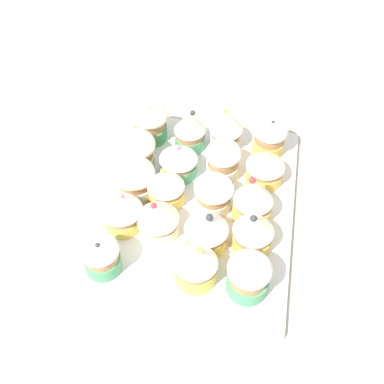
{
  "coord_description": "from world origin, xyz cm",
  "views": [
    {
      "loc": [
        47.02,
        8.91,
        62.15
      ],
      "look_at": [
        0.0,
        0.0,
        4.2
      ],
      "focal_mm": 44.68,
      "sensor_mm": 36.0,
      "label": 1
    }
  ],
  "objects_px": {
    "cupcake_10": "(223,160)",
    "cupcake_18": "(249,275)",
    "baking_tray": "(192,206)",
    "cupcake_3": "(121,210)",
    "cupcake_2": "(135,178)",
    "cupcake_16": "(253,200)",
    "cupcake_6": "(178,159)",
    "cupcake_13": "(196,263)",
    "cupcake_14": "(270,136)",
    "cupcake_0": "(150,122)",
    "cupcake_1": "(136,150)",
    "cupcake_5": "(190,130)",
    "cupcake_17": "(253,232)",
    "cupcake_11": "(214,194)",
    "cupcake_15": "(265,167)",
    "cupcake_8": "(158,218)",
    "cupcake_12": "(206,229)",
    "cupcake_7": "(165,187)",
    "cupcake_4": "(101,255)",
    "cupcake_9": "(226,129)"
  },
  "relations": [
    {
      "from": "cupcake_16",
      "to": "cupcake_12",
      "type": "bearing_deg",
      "value": -42.37
    },
    {
      "from": "cupcake_1",
      "to": "cupcake_8",
      "type": "xyz_separation_m",
      "value": [
        0.13,
        0.07,
        -0.0
      ]
    },
    {
      "from": "cupcake_5",
      "to": "cupcake_7",
      "type": "height_order",
      "value": "cupcake_5"
    },
    {
      "from": "cupcake_7",
      "to": "cupcake_8",
      "type": "bearing_deg",
      "value": 1.82
    },
    {
      "from": "cupcake_15",
      "to": "baking_tray",
      "type": "bearing_deg",
      "value": -56.29
    },
    {
      "from": "cupcake_0",
      "to": "cupcake_11",
      "type": "relative_size",
      "value": 1.13
    },
    {
      "from": "cupcake_6",
      "to": "cupcake_16",
      "type": "height_order",
      "value": "cupcake_16"
    },
    {
      "from": "cupcake_10",
      "to": "cupcake_18",
      "type": "relative_size",
      "value": 1.06
    },
    {
      "from": "cupcake_4",
      "to": "cupcake_18",
      "type": "relative_size",
      "value": 0.94
    },
    {
      "from": "cupcake_11",
      "to": "cupcake_16",
      "type": "xyz_separation_m",
      "value": [
        0.01,
        0.06,
        0.01
      ]
    },
    {
      "from": "baking_tray",
      "to": "cupcake_11",
      "type": "relative_size",
      "value": 6.29
    },
    {
      "from": "cupcake_4",
      "to": "cupcake_18",
      "type": "distance_m",
      "value": 0.21
    },
    {
      "from": "cupcake_3",
      "to": "cupcake_10",
      "type": "height_order",
      "value": "cupcake_3"
    },
    {
      "from": "cupcake_3",
      "to": "cupcake_17",
      "type": "height_order",
      "value": "cupcake_3"
    },
    {
      "from": "cupcake_12",
      "to": "cupcake_6",
      "type": "bearing_deg",
      "value": -152.75
    },
    {
      "from": "cupcake_2",
      "to": "cupcake_13",
      "type": "height_order",
      "value": "cupcake_13"
    },
    {
      "from": "cupcake_7",
      "to": "cupcake_14",
      "type": "bearing_deg",
      "value": 133.71
    },
    {
      "from": "cupcake_0",
      "to": "baking_tray",
      "type": "bearing_deg",
      "value": 36.39
    },
    {
      "from": "cupcake_0",
      "to": "cupcake_5",
      "type": "height_order",
      "value": "cupcake_5"
    },
    {
      "from": "cupcake_5",
      "to": "cupcake_18",
      "type": "relative_size",
      "value": 1.13
    },
    {
      "from": "cupcake_13",
      "to": "cupcake_14",
      "type": "bearing_deg",
      "value": 163.88
    },
    {
      "from": "cupcake_3",
      "to": "cupcake_12",
      "type": "xyz_separation_m",
      "value": [
        0.01,
        0.13,
        0.0
      ]
    },
    {
      "from": "cupcake_2",
      "to": "baking_tray",
      "type": "bearing_deg",
      "value": 85.27
    },
    {
      "from": "cupcake_3",
      "to": "cupcake_12",
      "type": "height_order",
      "value": "cupcake_12"
    },
    {
      "from": "baking_tray",
      "to": "cupcake_0",
      "type": "distance_m",
      "value": 0.18
    },
    {
      "from": "cupcake_4",
      "to": "cupcake_18",
      "type": "height_order",
      "value": "cupcake_18"
    },
    {
      "from": "cupcake_1",
      "to": "cupcake_13",
      "type": "height_order",
      "value": "cupcake_13"
    },
    {
      "from": "cupcake_5",
      "to": "cupcake_14",
      "type": "bearing_deg",
      "value": 95.25
    },
    {
      "from": "cupcake_14",
      "to": "cupcake_16",
      "type": "xyz_separation_m",
      "value": [
        0.15,
        -0.01,
        0.0
      ]
    },
    {
      "from": "cupcake_0",
      "to": "cupcake_1",
      "type": "distance_m",
      "value": 0.07
    },
    {
      "from": "cupcake_18",
      "to": "cupcake_12",
      "type": "bearing_deg",
      "value": -131.62
    },
    {
      "from": "cupcake_8",
      "to": "cupcake_12",
      "type": "bearing_deg",
      "value": 81.19
    },
    {
      "from": "cupcake_18",
      "to": "cupcake_10",
      "type": "bearing_deg",
      "value": -162.28
    },
    {
      "from": "cupcake_8",
      "to": "baking_tray",
      "type": "bearing_deg",
      "value": 147.13
    },
    {
      "from": "cupcake_3",
      "to": "cupcake_15",
      "type": "xyz_separation_m",
      "value": [
        -0.13,
        0.21,
        -0.01
      ]
    },
    {
      "from": "cupcake_0",
      "to": "cupcake_10",
      "type": "xyz_separation_m",
      "value": [
        0.07,
        0.14,
        0.0
      ]
    },
    {
      "from": "cupcake_2",
      "to": "cupcake_16",
      "type": "xyz_separation_m",
      "value": [
        0.01,
        0.19,
        0.01
      ]
    },
    {
      "from": "cupcake_11",
      "to": "cupcake_6",
      "type": "bearing_deg",
      "value": -131.82
    },
    {
      "from": "cupcake_14",
      "to": "cupcake_18",
      "type": "bearing_deg",
      "value": -1.08
    },
    {
      "from": "baking_tray",
      "to": "cupcake_3",
      "type": "relative_size",
      "value": 5.12
    },
    {
      "from": "cupcake_6",
      "to": "cupcake_18",
      "type": "xyz_separation_m",
      "value": [
        0.2,
        0.14,
        0.0
      ]
    },
    {
      "from": "cupcake_3",
      "to": "baking_tray",
      "type": "bearing_deg",
      "value": 122.25
    },
    {
      "from": "cupcake_7",
      "to": "cupcake_13",
      "type": "relative_size",
      "value": 0.94
    },
    {
      "from": "cupcake_0",
      "to": "cupcake_1",
      "type": "relative_size",
      "value": 1.04
    },
    {
      "from": "cupcake_12",
      "to": "cupcake_9",
      "type": "bearing_deg",
      "value": -179.49
    },
    {
      "from": "cupcake_7",
      "to": "cupcake_10",
      "type": "height_order",
      "value": "same"
    },
    {
      "from": "baking_tray",
      "to": "cupcake_6",
      "type": "relative_size",
      "value": 5.58
    },
    {
      "from": "cupcake_16",
      "to": "cupcake_17",
      "type": "relative_size",
      "value": 1.16
    },
    {
      "from": "cupcake_16",
      "to": "cupcake_0",
      "type": "bearing_deg",
      "value": -126.23
    },
    {
      "from": "cupcake_3",
      "to": "cupcake_14",
      "type": "distance_m",
      "value": 0.29
    }
  ]
}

